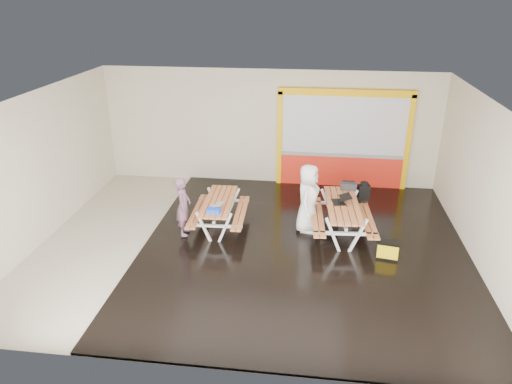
# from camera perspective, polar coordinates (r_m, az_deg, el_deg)

# --- Properties ---
(room) EXTENTS (10.02, 8.02, 3.52)m
(room) POSITION_cam_1_polar(r_m,az_deg,el_deg) (10.50, -0.62, 1.81)
(room) COLOR beige
(room) RESTS_ON ground
(deck) EXTENTS (7.50, 7.98, 0.05)m
(deck) POSITION_cam_1_polar(r_m,az_deg,el_deg) (11.18, 5.82, -6.75)
(deck) COLOR black
(deck) RESTS_ON room
(kiosk) EXTENTS (3.88, 0.16, 3.00)m
(kiosk) POSITION_cam_1_polar(r_m,az_deg,el_deg) (14.25, 10.43, 6.02)
(kiosk) COLOR red
(kiosk) RESTS_ON room
(picnic_table_left) EXTENTS (1.39, 2.00, 0.78)m
(picnic_table_left) POSITION_cam_1_polar(r_m,az_deg,el_deg) (11.79, -4.48, -1.84)
(picnic_table_left) COLOR #CB733F
(picnic_table_left) RESTS_ON deck
(picnic_table_right) EXTENTS (1.60, 2.26, 0.87)m
(picnic_table_right) POSITION_cam_1_polar(r_m,az_deg,el_deg) (11.58, 10.40, -2.35)
(picnic_table_right) COLOR #CB733F
(picnic_table_right) RESTS_ON deck
(person_left) EXTENTS (0.41, 0.57, 1.48)m
(person_left) POSITION_cam_1_polar(r_m,az_deg,el_deg) (11.44, -8.79, -1.69)
(person_left) COLOR #6E495F
(person_left) RESTS_ON deck
(person_right) EXTENTS (0.71, 0.95, 1.74)m
(person_right) POSITION_cam_1_polar(r_m,az_deg,el_deg) (11.56, 6.32, -0.78)
(person_right) COLOR white
(person_right) RESTS_ON deck
(laptop_left) EXTENTS (0.39, 0.37, 0.15)m
(laptop_left) POSITION_cam_1_polar(r_m,az_deg,el_deg) (11.31, -4.91, -1.73)
(laptop_left) COLOR silver
(laptop_left) RESTS_ON picnic_table_left
(laptop_right) EXTENTS (0.50, 0.46, 0.18)m
(laptop_right) POSITION_cam_1_polar(r_m,az_deg,el_deg) (11.54, 10.23, -0.98)
(laptop_right) COLOR black
(laptop_right) RESTS_ON picnic_table_right
(blue_pouch) EXTENTS (0.32, 0.24, 0.09)m
(blue_pouch) POSITION_cam_1_polar(r_m,az_deg,el_deg) (11.10, -5.11, -2.24)
(blue_pouch) COLOR blue
(blue_pouch) RESTS_ON picnic_table_left
(toolbox) EXTENTS (0.42, 0.23, 0.24)m
(toolbox) POSITION_cam_1_polar(r_m,az_deg,el_deg) (12.32, 11.12, 0.73)
(toolbox) COLOR black
(toolbox) RESTS_ON picnic_table_right
(backpack) EXTENTS (0.34, 0.26, 0.50)m
(backpack) POSITION_cam_1_polar(r_m,az_deg,el_deg) (12.49, 12.87, 0.07)
(backpack) COLOR black
(backpack) RESTS_ON picnic_table_right
(dark_case) EXTENTS (0.48, 0.40, 0.16)m
(dark_case) POSITION_cam_1_polar(r_m,az_deg,el_deg) (11.82, 8.72, -4.54)
(dark_case) COLOR black
(dark_case) RESTS_ON deck
(fluke_bag) EXTENTS (0.53, 0.39, 0.42)m
(fluke_bag) POSITION_cam_1_polar(r_m,az_deg,el_deg) (11.01, 15.66, -6.75)
(fluke_bag) COLOR black
(fluke_bag) RESTS_ON deck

